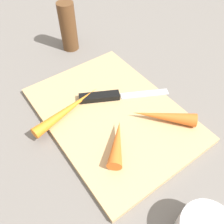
# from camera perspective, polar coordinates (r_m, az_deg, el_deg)

# --- Properties ---
(ground_plane) EXTENTS (1.40, 1.40, 0.00)m
(ground_plane) POSITION_cam_1_polar(r_m,az_deg,el_deg) (0.52, 0.00, -0.87)
(ground_plane) COLOR slate
(cutting_board) EXTENTS (0.36, 0.26, 0.01)m
(cutting_board) POSITION_cam_1_polar(r_m,az_deg,el_deg) (0.51, 0.00, -0.44)
(cutting_board) COLOR tan
(cutting_board) RESTS_ON ground_plane
(knife) EXTENTS (0.11, 0.19, 0.01)m
(knife) POSITION_cam_1_polar(r_m,az_deg,el_deg) (0.53, -1.33, 3.89)
(knife) COLOR #B7B7BC
(knife) RESTS_ON cutting_board
(carrot_longest) EXTENTS (0.06, 0.17, 0.02)m
(carrot_longest) POSITION_cam_1_polar(r_m,az_deg,el_deg) (0.51, -10.47, 0.62)
(carrot_longest) COLOR orange
(carrot_longest) RESTS_ON cutting_board
(carrot_medium) EXTENTS (0.11, 0.11, 0.03)m
(carrot_medium) POSITION_cam_1_polar(r_m,az_deg,el_deg) (0.49, 12.31, -1.05)
(carrot_medium) COLOR orange
(carrot_medium) RESTS_ON cutting_board
(carrot_shortest) EXTENTS (0.09, 0.09, 0.03)m
(carrot_shortest) POSITION_cam_1_polar(r_m,az_deg,el_deg) (0.45, 1.23, -7.37)
(carrot_shortest) COLOR orange
(carrot_shortest) RESTS_ON cutting_board
(pepper_grinder) EXTENTS (0.04, 0.04, 0.13)m
(pepper_grinder) POSITION_cam_1_polar(r_m,az_deg,el_deg) (0.69, -10.45, 19.37)
(pepper_grinder) COLOR brown
(pepper_grinder) RESTS_ON ground_plane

